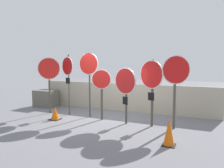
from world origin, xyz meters
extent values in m
plane|color=slate|center=(0.00, 0.00, 0.00)|extent=(40.00, 40.00, 0.00)
cube|color=#A89E89|center=(0.00, 1.73, 0.62)|extent=(8.22, 0.12, 1.23)
cylinder|color=#474238|center=(-2.65, 0.05, 1.05)|extent=(0.07, 0.07, 2.10)
cylinder|color=white|center=(-2.62, 0.00, 1.92)|extent=(0.78, 0.55, 0.93)
cylinder|color=red|center=(-2.61, -0.01, 1.92)|extent=(0.73, 0.51, 0.87)
cylinder|color=#474238|center=(-1.74, 0.16, 1.25)|extent=(0.05, 0.05, 2.50)
cylinder|color=white|center=(-1.76, 0.12, 2.02)|extent=(0.71, 0.30, 0.76)
cylinder|color=#AD0F0F|center=(-1.76, 0.10, 2.02)|extent=(0.66, 0.28, 0.70)
cube|color=black|center=(-1.76, 0.12, 1.42)|extent=(0.26, 0.12, 0.24)
cylinder|color=#474238|center=(-0.76, 0.18, 1.16)|extent=(0.06, 0.06, 2.32)
cylinder|color=white|center=(-0.76, 0.12, 2.11)|extent=(0.86, 0.07, 0.86)
cylinder|color=red|center=(-0.76, 0.10, 2.11)|extent=(0.80, 0.07, 0.80)
cylinder|color=#474238|center=(-0.12, -0.04, 0.96)|extent=(0.09, 0.09, 1.91)
cylinder|color=white|center=(-0.10, -0.10, 1.54)|extent=(0.71, 0.22, 0.74)
cylinder|color=red|center=(-0.09, -0.12, 1.54)|extent=(0.66, 0.21, 0.68)
cylinder|color=#474238|center=(0.92, -0.17, 0.95)|extent=(0.08, 0.08, 1.91)
cylinder|color=white|center=(0.90, -0.23, 1.52)|extent=(0.88, 0.35, 0.93)
cylinder|color=red|center=(0.89, -0.25, 1.52)|extent=(0.82, 0.33, 0.87)
cube|color=black|center=(0.90, -0.23, 0.83)|extent=(0.21, 0.10, 0.27)
cylinder|color=#474238|center=(1.83, -0.12, 1.13)|extent=(0.09, 0.09, 2.26)
cylinder|color=white|center=(1.80, -0.18, 1.77)|extent=(0.87, 0.44, 0.95)
cylinder|color=red|center=(1.79, -0.20, 1.77)|extent=(0.81, 0.41, 0.89)
cube|color=black|center=(1.80, -0.18, 1.03)|extent=(0.23, 0.13, 0.26)
cylinder|color=#474238|center=(2.55, -0.09, 1.13)|extent=(0.09, 0.09, 2.26)
cylinder|color=white|center=(2.58, -0.15, 1.93)|extent=(0.82, 0.48, 0.93)
cylinder|color=red|center=(2.59, -0.16, 1.93)|extent=(0.76, 0.45, 0.87)
cube|color=black|center=(2.66, -1.67, 0.01)|extent=(0.34, 0.34, 0.02)
cone|color=#E05B0C|center=(2.66, -1.67, 0.37)|extent=(0.29, 0.29, 0.71)
cube|color=black|center=(-1.74, -0.76, 0.01)|extent=(0.39, 0.39, 0.02)
cone|color=#E05B0C|center=(-1.74, -0.76, 0.26)|extent=(0.32, 0.32, 0.47)
cube|color=#605B51|center=(-3.79, 1.09, 0.41)|extent=(1.04, 0.74, 0.81)
camera|label=1|loc=(3.56, -7.31, 2.14)|focal=35.00mm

